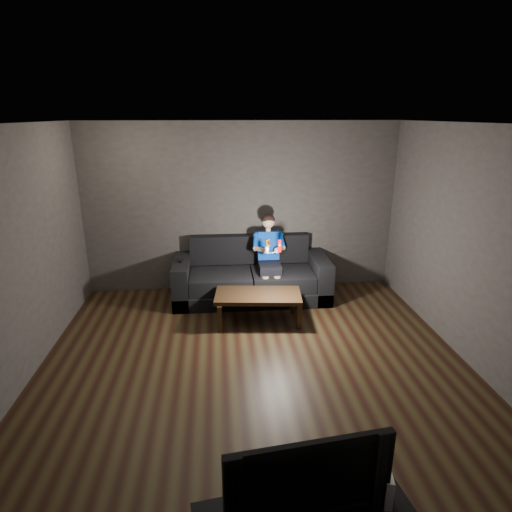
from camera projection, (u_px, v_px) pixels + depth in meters
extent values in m
plane|color=black|center=(255.00, 368.00, 4.93)|extent=(5.00, 5.00, 0.00)
cube|color=#393332|center=(241.00, 208.00, 6.87)|extent=(5.00, 0.04, 2.70)
cube|color=#393332|center=(299.00, 416.00, 2.14)|extent=(5.00, 0.04, 2.70)
cube|color=#393332|center=(7.00, 265.00, 4.29)|extent=(0.04, 5.00, 2.70)
cube|color=#393332|center=(480.00, 251.00, 4.72)|extent=(0.04, 5.00, 2.70)
cube|color=silver|center=(255.00, 124.00, 4.08)|extent=(5.00, 5.00, 0.02)
cube|color=black|center=(251.00, 291.00, 6.82)|extent=(2.40, 1.04, 0.21)
cube|color=black|center=(221.00, 281.00, 6.60)|extent=(0.94, 0.73, 0.25)
cube|color=black|center=(282.00, 279.00, 6.68)|extent=(0.94, 0.73, 0.25)
cube|color=black|center=(249.00, 248.00, 7.01)|extent=(1.92, 0.24, 0.47)
cube|color=black|center=(182.00, 280.00, 6.65)|extent=(0.24, 1.04, 0.66)
cube|color=black|center=(319.00, 276.00, 6.84)|extent=(0.24, 1.04, 0.66)
cube|color=black|center=(270.00, 268.00, 6.58)|extent=(0.33, 0.42, 0.15)
cube|color=#0D3098|center=(268.00, 245.00, 6.69)|extent=(0.33, 0.24, 0.46)
cube|color=yellow|center=(269.00, 243.00, 6.58)|extent=(0.10, 0.10, 0.11)
cube|color=#AF2517|center=(269.00, 243.00, 6.58)|extent=(0.07, 0.07, 0.07)
cylinder|color=tan|center=(268.00, 230.00, 6.61)|extent=(0.08, 0.08, 0.07)
sphere|color=tan|center=(268.00, 222.00, 6.57)|extent=(0.20, 0.20, 0.20)
ellipsoid|color=black|center=(268.00, 220.00, 6.58)|extent=(0.21, 0.21, 0.18)
cylinder|color=#0D3098|center=(256.00, 242.00, 6.58)|extent=(0.09, 0.25, 0.21)
cylinder|color=#0D3098|center=(282.00, 241.00, 6.62)|extent=(0.09, 0.25, 0.21)
cylinder|color=tan|center=(261.00, 248.00, 6.44)|extent=(0.15, 0.26, 0.11)
cylinder|color=tan|center=(280.00, 248.00, 6.46)|extent=(0.15, 0.26, 0.11)
sphere|color=tan|center=(265.00, 251.00, 6.35)|extent=(0.09, 0.09, 0.09)
sphere|color=tan|center=(277.00, 251.00, 6.36)|extent=(0.09, 0.09, 0.09)
cylinder|color=tan|center=(265.00, 288.00, 6.44)|extent=(0.10, 0.10, 0.38)
cylinder|color=tan|center=(277.00, 288.00, 6.46)|extent=(0.10, 0.10, 0.38)
cube|color=#C10005|center=(280.00, 246.00, 6.09)|extent=(0.04, 0.07, 0.18)
cube|color=maroon|center=(280.00, 243.00, 6.06)|extent=(0.03, 0.01, 0.03)
cylinder|color=silver|center=(280.00, 247.00, 6.08)|extent=(0.02, 0.01, 0.02)
ellipsoid|color=silver|center=(267.00, 249.00, 6.09)|extent=(0.05, 0.08, 0.14)
cylinder|color=black|center=(267.00, 246.00, 6.05)|extent=(0.02, 0.01, 0.02)
cube|color=black|center=(181.00, 261.00, 6.49)|extent=(0.05, 0.14, 0.03)
cube|color=black|center=(181.00, 259.00, 6.53)|extent=(0.02, 0.02, 0.00)
cube|color=black|center=(258.00, 296.00, 5.91)|extent=(1.23, 0.70, 0.05)
cube|color=black|center=(220.00, 319.00, 5.70)|extent=(0.06, 0.06, 0.38)
cube|color=black|center=(299.00, 316.00, 5.80)|extent=(0.06, 0.06, 0.38)
cube|color=black|center=(219.00, 304.00, 6.16)|extent=(0.06, 0.06, 0.38)
cube|color=black|center=(293.00, 301.00, 6.25)|extent=(0.06, 0.06, 0.38)
imported|color=black|center=(304.00, 470.00, 2.55)|extent=(1.01, 0.26, 0.58)
cube|color=silver|center=(387.00, 487.00, 2.65)|extent=(0.08, 0.17, 0.21)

